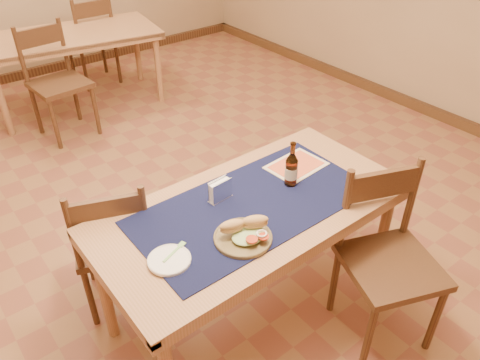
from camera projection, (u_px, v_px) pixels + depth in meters
room at (158, 35)px, 2.47m from camera, size 6.04×7.04×2.84m
main_table at (252, 218)px, 2.38m from camera, size 1.60×0.80×0.75m
placemat at (252, 205)px, 2.33m from camera, size 1.20×0.60×0.01m
baseboard at (178, 228)px, 3.25m from camera, size 6.00×7.00×0.10m
back_table at (71, 42)px, 4.59m from camera, size 1.78×1.09×0.75m
chair_main_far at (114, 241)px, 2.54m from camera, size 0.53×0.53×0.89m
chair_main_near at (387, 257)px, 2.38m from camera, size 0.58×0.58×0.97m
chair_back_near at (57, 80)px, 4.18m from camera, size 0.50×0.50×1.00m
chair_back_far at (92, 39)px, 5.13m from camera, size 0.46×0.46×0.98m
sandwich_plate at (244, 234)px, 2.11m from camera, size 0.27×0.27×0.10m
side_plate at (169, 260)px, 2.00m from camera, size 0.19×0.19×0.02m
fork at (176, 250)px, 2.04m from camera, size 0.14×0.07×0.00m
beer_bottle at (291, 169)px, 2.42m from camera, size 0.07×0.07×0.25m
napkin_holder at (220, 191)px, 2.34m from camera, size 0.13×0.06×0.11m
menu_card at (296, 166)px, 2.61m from camera, size 0.33×0.25×0.01m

